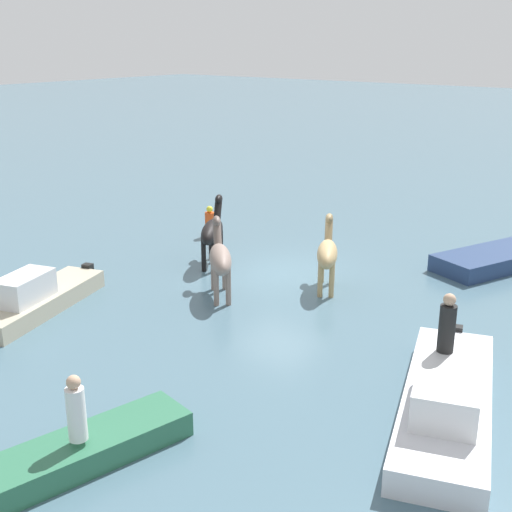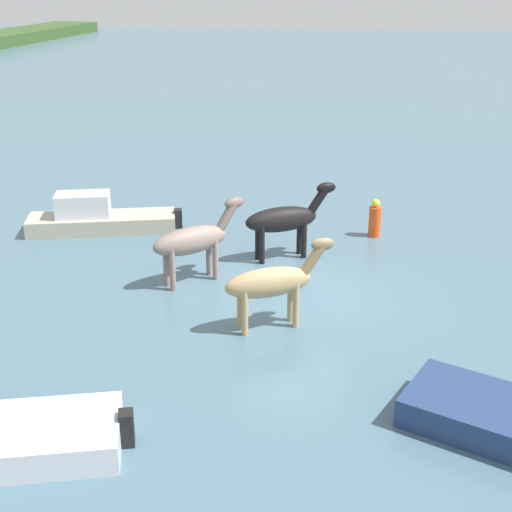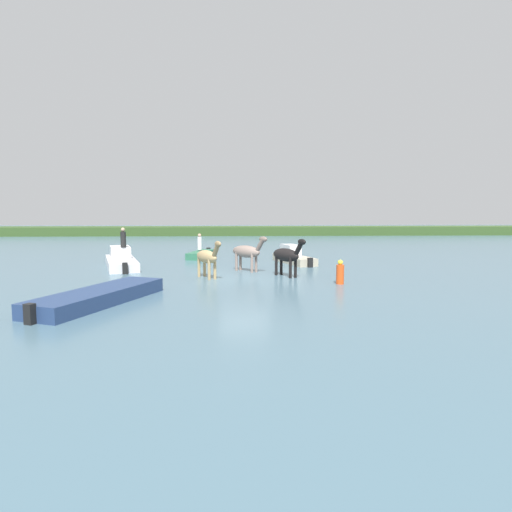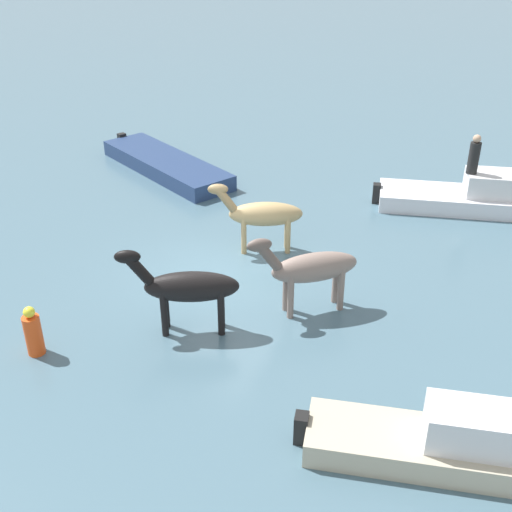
# 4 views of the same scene
# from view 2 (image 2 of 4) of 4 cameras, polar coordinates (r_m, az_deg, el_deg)

# --- Properties ---
(ground_plane) EXTENTS (171.32, 171.32, 0.00)m
(ground_plane) POSITION_cam_2_polar(r_m,az_deg,el_deg) (17.21, 3.00, -3.05)
(ground_plane) COLOR #476675
(horse_lead) EXTENTS (2.12, 2.13, 2.03)m
(horse_lead) POSITION_cam_2_polar(r_m,az_deg,el_deg) (17.50, -5.08, 1.29)
(horse_lead) COLOR gray
(horse_lead) RESTS_ON ground_plane
(horse_dun_straggler) EXTENTS (1.60, 2.37, 1.95)m
(horse_dun_straggler) POSITION_cam_2_polar(r_m,az_deg,el_deg) (15.16, 1.32, -2.15)
(horse_dun_straggler) COLOR tan
(horse_dun_straggler) RESTS_ON ground_plane
(horse_mid_herd) EXTENTS (1.68, 2.44, 2.03)m
(horse_mid_herd) POSITION_cam_2_polar(r_m,az_deg,el_deg) (18.94, 2.33, 2.99)
(horse_mid_herd) COLOR black
(horse_mid_herd) RESTS_ON ground_plane
(boat_launch_far) EXTENTS (2.48, 4.61, 1.33)m
(boat_launch_far) POSITION_cam_2_polar(r_m,az_deg,el_deg) (21.80, -12.60, 2.81)
(boat_launch_far) COLOR #B7AD93
(boat_launch_far) RESTS_ON ground_plane
(buoy_channel_marker) EXTENTS (0.36, 0.36, 1.14)m
(buoy_channel_marker) POSITION_cam_2_polar(r_m,az_deg,el_deg) (21.05, 9.61, 2.93)
(buoy_channel_marker) COLOR #E54C19
(buoy_channel_marker) RESTS_ON ground_plane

